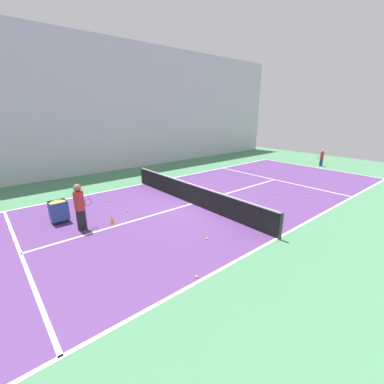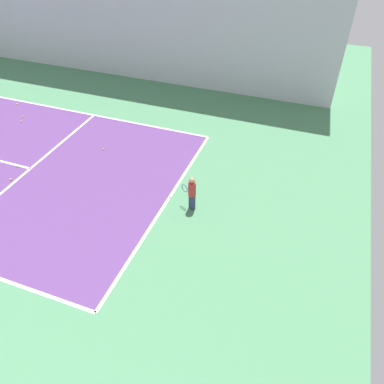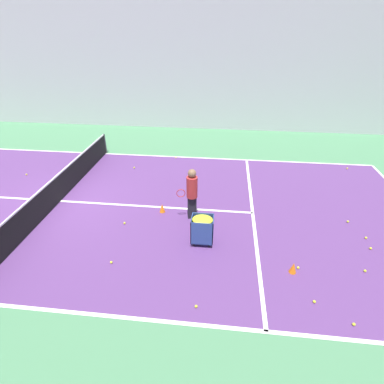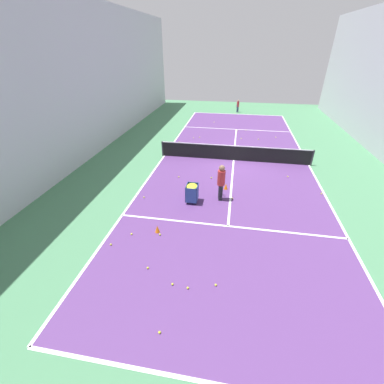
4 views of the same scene
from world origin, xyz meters
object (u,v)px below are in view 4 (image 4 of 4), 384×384
(coach_at_net, at_px, (221,180))
(ball_cart, at_px, (192,190))
(tennis_net, at_px, (234,153))
(training_cone_1, at_px, (157,229))
(player_near_baseline, at_px, (238,105))
(training_cone_0, at_px, (226,186))

(coach_at_net, bearing_deg, ball_cart, 98.22)
(tennis_net, height_order, ball_cart, tennis_net)
(coach_at_net, relative_size, training_cone_1, 5.67)
(training_cone_1, bearing_deg, coach_at_net, -127.56)
(player_near_baseline, height_order, training_cone_1, player_near_baseline)
(ball_cart, height_order, training_cone_0, ball_cart)
(tennis_net, bearing_deg, training_cone_1, 70.76)
(player_near_baseline, relative_size, training_cone_0, 4.10)
(player_near_baseline, xyz_separation_m, ball_cart, (1.71, 18.69, -0.10))
(coach_at_net, xyz_separation_m, training_cone_0, (-0.21, -1.04, -0.85))
(coach_at_net, xyz_separation_m, ball_cart, (1.26, 0.45, -0.38))
(player_near_baseline, xyz_separation_m, training_cone_0, (0.23, 17.21, -0.57))
(player_near_baseline, height_order, ball_cart, player_near_baseline)
(tennis_net, height_order, player_near_baseline, player_near_baseline)
(player_near_baseline, bearing_deg, coach_at_net, 26.41)
(ball_cart, height_order, training_cone_1, ball_cart)
(tennis_net, bearing_deg, training_cone_0, 85.82)
(coach_at_net, height_order, training_cone_0, coach_at_net)
(player_near_baseline, relative_size, training_cone_1, 4.12)
(tennis_net, relative_size, player_near_baseline, 7.34)
(player_near_baseline, bearing_deg, tennis_net, 27.99)
(tennis_net, height_order, coach_at_net, coach_at_net)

